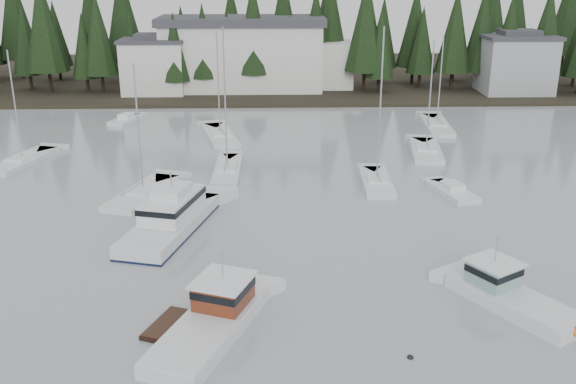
{
  "coord_description": "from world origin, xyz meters",
  "views": [
    {
      "loc": [
        -0.75,
        -17.71,
        18.62
      ],
      "look_at": [
        0.52,
        27.85,
        2.5
      ],
      "focal_mm": 40.0,
      "sensor_mm": 36.0,
      "label": 1
    }
  ],
  "objects_px": {
    "house_east_a": "(516,63)",
    "sailboat_7": "(227,172)",
    "sailboat_10": "(144,195)",
    "runabout_1": "(452,193)",
    "cabin_cruiser_center": "(171,220)",
    "sailboat_4": "(426,152)",
    "sailboat_6": "(437,127)",
    "sailboat_1": "(377,184)",
    "lobster_boat_brown": "(211,322)",
    "harbor_inn": "(256,54)",
    "house_west": "(154,65)",
    "sailboat_3": "(220,137)",
    "runabout_3": "(127,121)",
    "lobster_boat_teal": "(508,297)",
    "sailboat_8": "(23,162)"
  },
  "relations": [
    {
      "from": "house_east_a",
      "to": "sailboat_7",
      "type": "bearing_deg",
      "value": -137.59
    },
    {
      "from": "sailboat_10",
      "to": "runabout_1",
      "type": "xyz_separation_m",
      "value": [
        26.55,
        -0.35,
        0.08
      ]
    },
    {
      "from": "cabin_cruiser_center",
      "to": "sailboat_4",
      "type": "relative_size",
      "value": 1.02
    },
    {
      "from": "sailboat_6",
      "to": "sailboat_10",
      "type": "xyz_separation_m",
      "value": [
        -31.24,
        -23.91,
        0.01
      ]
    },
    {
      "from": "sailboat_7",
      "to": "sailboat_10",
      "type": "relative_size",
      "value": 1.19
    },
    {
      "from": "sailboat_6",
      "to": "runabout_1",
      "type": "relative_size",
      "value": 1.86
    },
    {
      "from": "sailboat_10",
      "to": "sailboat_1",
      "type": "bearing_deg",
      "value": -65.44
    },
    {
      "from": "lobster_boat_brown",
      "to": "sailboat_7",
      "type": "height_order",
      "value": "sailboat_7"
    },
    {
      "from": "harbor_inn",
      "to": "cabin_cruiser_center",
      "type": "bearing_deg",
      "value": -95.39
    },
    {
      "from": "house_west",
      "to": "sailboat_3",
      "type": "distance_m",
      "value": 27.91
    },
    {
      "from": "sailboat_10",
      "to": "house_west",
      "type": "bearing_deg",
      "value": 25.9
    },
    {
      "from": "lobster_boat_brown",
      "to": "sailboat_1",
      "type": "distance_m",
      "value": 27.34
    },
    {
      "from": "sailboat_3",
      "to": "sailboat_4",
      "type": "distance_m",
      "value": 23.25
    },
    {
      "from": "runabout_3",
      "to": "house_east_a",
      "type": "bearing_deg",
      "value": -56.07
    },
    {
      "from": "sailboat_3",
      "to": "sailboat_6",
      "type": "xyz_separation_m",
      "value": [
        26.1,
        4.25,
        -0.01
      ]
    },
    {
      "from": "house_east_a",
      "to": "lobster_boat_teal",
      "type": "relative_size",
      "value": 1.28
    },
    {
      "from": "cabin_cruiser_center",
      "to": "harbor_inn",
      "type": "bearing_deg",
      "value": 9.4
    },
    {
      "from": "house_west",
      "to": "sailboat_7",
      "type": "relative_size",
      "value": 0.68
    },
    {
      "from": "sailboat_8",
      "to": "sailboat_10",
      "type": "distance_m",
      "value": 17.15
    },
    {
      "from": "harbor_inn",
      "to": "sailboat_3",
      "type": "height_order",
      "value": "sailboat_3"
    },
    {
      "from": "sailboat_3",
      "to": "house_east_a",
      "type": "bearing_deg",
      "value": -73.61
    },
    {
      "from": "lobster_boat_teal",
      "to": "sailboat_10",
      "type": "height_order",
      "value": "sailboat_10"
    },
    {
      "from": "lobster_boat_teal",
      "to": "sailboat_4",
      "type": "bearing_deg",
      "value": -36.52
    },
    {
      "from": "cabin_cruiser_center",
      "to": "house_east_a",
      "type": "bearing_deg",
      "value": -25.98
    },
    {
      "from": "house_east_a",
      "to": "sailboat_1",
      "type": "distance_m",
      "value": 49.7
    },
    {
      "from": "runabout_3",
      "to": "sailboat_10",
      "type": "bearing_deg",
      "value": -147.47
    },
    {
      "from": "sailboat_6",
      "to": "sailboat_10",
      "type": "height_order",
      "value": "sailboat_10"
    },
    {
      "from": "sailboat_3",
      "to": "sailboat_7",
      "type": "distance_m",
      "value": 13.43
    },
    {
      "from": "sailboat_6",
      "to": "house_west",
      "type": "bearing_deg",
      "value": 66.14
    },
    {
      "from": "sailboat_10",
      "to": "harbor_inn",
      "type": "bearing_deg",
      "value": 7.56
    },
    {
      "from": "lobster_boat_teal",
      "to": "sailboat_1",
      "type": "distance_m",
      "value": 22.26
    },
    {
      "from": "house_east_a",
      "to": "lobster_boat_brown",
      "type": "height_order",
      "value": "house_east_a"
    },
    {
      "from": "house_east_a",
      "to": "sailboat_8",
      "type": "xyz_separation_m",
      "value": [
        -61.55,
        -33.6,
        -4.85
      ]
    },
    {
      "from": "lobster_boat_teal",
      "to": "runabout_3",
      "type": "distance_m",
      "value": 57.1
    },
    {
      "from": "harbor_inn",
      "to": "cabin_cruiser_center",
      "type": "height_order",
      "value": "harbor_inn"
    },
    {
      "from": "house_west",
      "to": "sailboat_6",
      "type": "distance_m",
      "value": 43.17
    },
    {
      "from": "sailboat_6",
      "to": "runabout_3",
      "type": "distance_m",
      "value": 38.73
    },
    {
      "from": "sailboat_4",
      "to": "sailboat_10",
      "type": "xyz_separation_m",
      "value": [
        -27.3,
        -12.61,
        -0.0
      ]
    },
    {
      "from": "sailboat_8",
      "to": "sailboat_10",
      "type": "height_order",
      "value": "sailboat_10"
    },
    {
      "from": "sailboat_7",
      "to": "sailboat_10",
      "type": "bearing_deg",
      "value": 133.68
    },
    {
      "from": "house_west",
      "to": "harbor_inn",
      "type": "xyz_separation_m",
      "value": [
        15.04,
        3.34,
        1.12
      ]
    },
    {
      "from": "lobster_boat_brown",
      "to": "runabout_1",
      "type": "distance_m",
      "value": 28.56
    },
    {
      "from": "sailboat_1",
      "to": "sailboat_4",
      "type": "xyz_separation_m",
      "value": [
        6.85,
        10.21,
        -0.04
      ]
    },
    {
      "from": "house_east_a",
      "to": "cabin_cruiser_center",
      "type": "distance_m",
      "value": 67.82
    },
    {
      "from": "cabin_cruiser_center",
      "to": "sailboat_3",
      "type": "relative_size",
      "value": 0.99
    },
    {
      "from": "sailboat_7",
      "to": "house_east_a",
      "type": "bearing_deg",
      "value": -46.95
    },
    {
      "from": "cabin_cruiser_center",
      "to": "sailboat_6",
      "type": "height_order",
      "value": "sailboat_6"
    },
    {
      "from": "sailboat_8",
      "to": "cabin_cruiser_center",
      "type": "bearing_deg",
      "value": -120.32
    },
    {
      "from": "sailboat_4",
      "to": "sailboat_10",
      "type": "bearing_deg",
      "value": 122.92
    },
    {
      "from": "sailboat_6",
      "to": "harbor_inn",
      "type": "bearing_deg",
      "value": 48.12
    }
  ]
}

